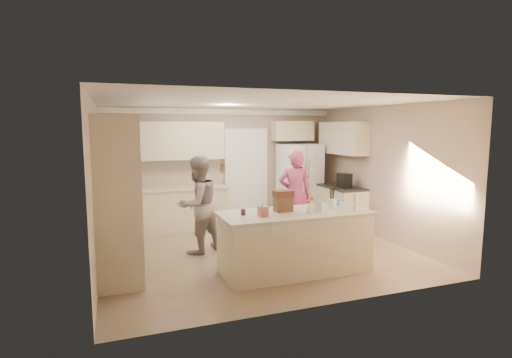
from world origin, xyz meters
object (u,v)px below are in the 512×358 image
object	(u,v)px
utensil_crock	(331,204)
tissue_box	(263,211)
teen_boy	(198,205)
island_base	(295,243)
dollhouse_body	(283,204)
coffee_maker	(344,180)
refrigerator	(299,183)
teen_girl	(295,195)

from	to	relation	value
utensil_crock	tissue_box	size ratio (longest dim) A/B	1.07
teen_boy	island_base	bearing A→B (deg)	100.69
dollhouse_body	teen_boy	world-z (taller)	teen_boy
coffee_maker	tissue_box	size ratio (longest dim) A/B	2.14
coffee_maker	teen_boy	distance (m)	3.27
refrigerator	teen_boy	xyz separation A→B (m)	(-2.70, -1.54, -0.05)
coffee_maker	teen_boy	size ratio (longest dim) A/B	0.18
refrigerator	coffee_maker	distance (m)	1.20
dollhouse_body	tissue_box	bearing A→B (deg)	-153.43
tissue_box	teen_girl	distance (m)	2.23
dollhouse_body	teen_girl	distance (m)	1.85
coffee_maker	dollhouse_body	bearing A→B (deg)	-140.71
coffee_maker	dollhouse_body	size ratio (longest dim) A/B	1.15
dollhouse_body	teen_boy	xyz separation A→B (m)	(-1.03, 1.33, -0.18)
dollhouse_body	coffee_maker	bearing A→B (deg)	39.29
coffee_maker	tissue_box	distance (m)	3.28
island_base	refrigerator	bearing A→B (deg)	62.86
utensil_crock	teen_girl	xyz separation A→B (m)	(0.15, 1.63, -0.13)
teen_boy	teen_girl	bearing A→B (deg)	158.30
island_base	teen_boy	size ratio (longest dim) A/B	1.29
island_base	dollhouse_body	distance (m)	0.62
tissue_box	teen_boy	bearing A→B (deg)	112.52
refrigerator	utensil_crock	size ratio (longest dim) A/B	12.00
refrigerator	island_base	xyz separation A→B (m)	(-1.52, -2.97, -0.46)
utensil_crock	teen_girl	world-z (taller)	teen_girl
dollhouse_body	teen_boy	size ratio (longest dim) A/B	0.15
island_base	tissue_box	world-z (taller)	tissue_box
dollhouse_body	refrigerator	bearing A→B (deg)	59.77
refrigerator	coffee_maker	size ratio (longest dim) A/B	6.00
coffee_maker	island_base	bearing A→B (deg)	-137.17
refrigerator	island_base	distance (m)	3.36
island_base	utensil_crock	size ratio (longest dim) A/B	14.67
refrigerator	tissue_box	distance (m)	3.70
island_base	utensil_crock	bearing A→B (deg)	4.40
tissue_box	dollhouse_body	size ratio (longest dim) A/B	0.54
teen_boy	teen_girl	world-z (taller)	teen_girl
refrigerator	teen_girl	size ratio (longest dim) A/B	1.03
tissue_box	dollhouse_body	bearing A→B (deg)	26.57
refrigerator	tissue_box	size ratio (longest dim) A/B	12.86
island_base	teen_boy	bearing A→B (deg)	129.67
coffee_maker	dollhouse_body	xyz separation A→B (m)	(-2.20, -1.80, -0.03)
tissue_box	teen_girl	world-z (taller)	teen_girl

